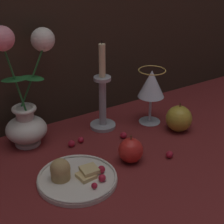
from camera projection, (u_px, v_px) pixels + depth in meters
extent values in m
plane|color=maroon|center=(112.00, 148.00, 1.04)|extent=(2.40, 2.40, 0.00)
cylinder|color=silver|center=(28.00, 142.00, 1.05)|extent=(0.07, 0.07, 0.01)
ellipsoid|color=silver|center=(26.00, 129.00, 1.04)|extent=(0.11, 0.11, 0.07)
cylinder|color=silver|center=(25.00, 115.00, 1.02)|extent=(0.05, 0.05, 0.04)
torus|color=silver|center=(24.00, 109.00, 1.01)|extent=(0.07, 0.07, 0.01)
cylinder|color=#23662D|center=(14.00, 76.00, 0.95)|extent=(0.04, 0.02, 0.20)
ellipsoid|color=#23662D|center=(15.00, 79.00, 0.95)|extent=(0.08, 0.05, 0.00)
sphere|color=pink|center=(2.00, 38.00, 0.89)|extent=(0.06, 0.06, 0.06)
cylinder|color=#23662D|center=(33.00, 75.00, 0.99)|extent=(0.08, 0.02, 0.18)
ellipsoid|color=#23662D|center=(32.00, 78.00, 1.00)|extent=(0.07, 0.08, 0.00)
sphere|color=silver|center=(43.00, 40.00, 0.98)|extent=(0.06, 0.06, 0.06)
cylinder|color=silver|center=(77.00, 180.00, 0.90)|extent=(0.19, 0.19, 0.01)
torus|color=silver|center=(77.00, 177.00, 0.89)|extent=(0.19, 0.19, 0.01)
cylinder|color=tan|center=(61.00, 173.00, 0.89)|extent=(0.05, 0.05, 0.03)
sphere|color=tan|center=(60.00, 168.00, 0.88)|extent=(0.05, 0.05, 0.05)
cube|color=#DBBC7A|center=(86.00, 176.00, 0.90)|extent=(0.04, 0.04, 0.01)
cube|color=#DBBC7A|center=(89.00, 170.00, 0.90)|extent=(0.04, 0.04, 0.01)
sphere|color=#AD192D|center=(94.00, 186.00, 0.86)|extent=(0.01, 0.01, 0.01)
sphere|color=#AD192D|center=(102.00, 178.00, 0.88)|extent=(0.02, 0.02, 0.02)
sphere|color=#AD192D|center=(101.00, 169.00, 0.91)|extent=(0.02, 0.02, 0.02)
cylinder|color=silver|center=(150.00, 121.00, 1.17)|extent=(0.07, 0.07, 0.00)
cylinder|color=silver|center=(150.00, 109.00, 1.15)|extent=(0.01, 0.01, 0.08)
cone|color=silver|center=(151.00, 83.00, 1.12)|extent=(0.08, 0.08, 0.08)
cone|color=maroon|center=(151.00, 87.00, 1.12)|extent=(0.07, 0.07, 0.06)
torus|color=gold|center=(152.00, 70.00, 1.10)|extent=(0.08, 0.08, 0.00)
cylinder|color=#A3A3A8|center=(103.00, 125.00, 1.14)|extent=(0.08, 0.08, 0.01)
cylinder|color=#A3A3A8|center=(103.00, 103.00, 1.11)|extent=(0.02, 0.02, 0.14)
cylinder|color=#A3A3A8|center=(102.00, 78.00, 1.07)|extent=(0.05, 0.05, 0.01)
cylinder|color=beige|center=(102.00, 61.00, 1.05)|extent=(0.02, 0.02, 0.10)
cylinder|color=black|center=(102.00, 42.00, 1.03)|extent=(0.00, 0.00, 0.01)
sphere|color=red|center=(131.00, 150.00, 0.96)|extent=(0.07, 0.07, 0.07)
cylinder|color=#4C3319|center=(131.00, 137.00, 0.95)|extent=(0.00, 0.00, 0.01)
sphere|color=#B2932D|center=(179.00, 119.00, 1.11)|extent=(0.08, 0.08, 0.08)
cylinder|color=#4C3319|center=(180.00, 105.00, 1.09)|extent=(0.00, 0.00, 0.01)
sphere|color=#AD192D|center=(81.00, 140.00, 1.06)|extent=(0.02, 0.02, 0.02)
sphere|color=#AD192D|center=(72.00, 144.00, 1.04)|extent=(0.02, 0.02, 0.02)
sphere|color=#AD192D|center=(123.00, 135.00, 1.08)|extent=(0.02, 0.02, 0.02)
sphere|color=#AD192D|center=(169.00, 155.00, 0.99)|extent=(0.02, 0.02, 0.02)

